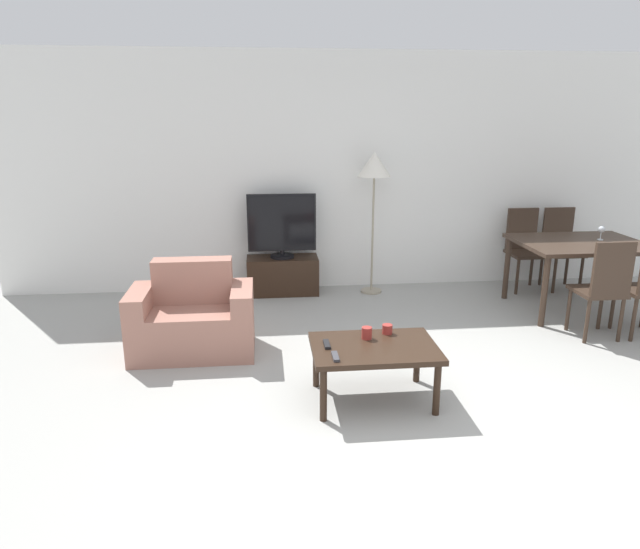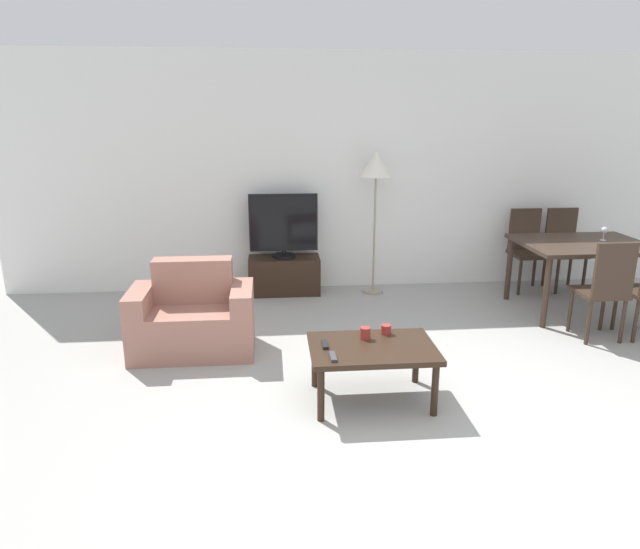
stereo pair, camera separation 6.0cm
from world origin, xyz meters
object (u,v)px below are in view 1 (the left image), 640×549
Objects in this scene: tv_stand at (283,275)px; dining_chair_far_left at (524,245)px; dining_chair_far at (560,244)px; cup_colored_far at (387,329)px; remote_primary at (335,356)px; armchair at (193,320)px; floor_lamp at (374,170)px; cup_white_near at (367,333)px; dining_table at (581,249)px; coffee_table at (374,352)px; remote_secondary at (327,344)px; dining_chair_near at (604,285)px; wine_glass_left at (601,230)px; tv at (282,226)px.

tv_stand is 0.86× the size of dining_chair_far_left.
dining_chair_far is 12.36× the size of cup_colored_far.
tv_stand is at bearing 95.10° from remote_primary.
dining_chair_far_left reaches higher than armchair.
dining_chair_far_left is 12.36× the size of cup_colored_far.
armchair reaches higher than tv_stand.
floor_lamp is at bearing 179.71° from dining_chair_far.
armchair is 11.87× the size of cup_white_near.
floor_lamp is (-2.04, 0.82, 0.75)m from dining_table.
cup_colored_far is (1.54, -0.81, 0.17)m from armchair.
coffee_table is 6.00× the size of remote_secondary.
dining_chair_far is (3.29, -0.08, 0.31)m from tv_stand.
dining_chair_near and dining_chair_far have the same top height.
cup_white_near is at bearing 18.02° from remote_secondary.
coffee_table is at bearing -76.73° from cup_white_near.
dining_chair_near reaches higher than wine_glass_left.
tv_stand is 5.57× the size of wine_glass_left.
remote_primary is at bearing -138.25° from cup_colored_far.
dining_chair_near is (2.29, 0.93, 0.15)m from coffee_table.
wine_glass_left is at bearing -14.10° from tv_stand.
cup_white_near is (-0.03, 0.13, 0.10)m from coffee_table.
cup_colored_far is (0.70, -2.41, -0.34)m from tv.
wine_glass_left is at bearing 13.59° from dining_table.
coffee_table is 3.07m from dining_table.
dining_chair_far is 2.43m from floor_lamp.
armchair is 1.64m from cup_white_near.
armchair is at bearing -117.75° from tv_stand.
cup_colored_far is at bearing 56.91° from coffee_table.
wine_glass_left reaches higher than armchair.
dining_chair_far reaches higher than cup_colored_far.
wine_glass_left reaches higher than cup_white_near.
remote_secondary is 3.58m from wine_glass_left.
dining_chair_far_left is at bearing -1.53° from tv_stand.
coffee_table is at bearing -78.05° from tv_stand.
dining_chair_near is 6.31× the size of remote_secondary.
dining_chair_far is 10.71× the size of cup_white_near.
remote_secondary is at bearing -161.23° from dining_chair_near.
cup_colored_far is (-2.60, -2.33, -0.06)m from dining_chair_far.
floor_lamp reaches higher than dining_chair_far_left.
coffee_table is (0.56, -2.63, 0.16)m from tv_stand.
tv is 3.33m from dining_chair_near.
dining_table reaches higher than tv_stand.
dining_chair_far is 1.00× the size of dining_chair_far_left.
dining_table is 1.35× the size of dining_chair_near.
tv_stand is 9.20× the size of cup_white_near.
floor_lamp reaches higher than wine_glass_left.
dining_chair_near reaches higher than dining_table.
wine_glass_left is (2.78, 1.66, 0.37)m from cup_white_near.
wine_glass_left reaches higher than tv_stand.
coffee_table is 0.95× the size of dining_chair_far_left.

